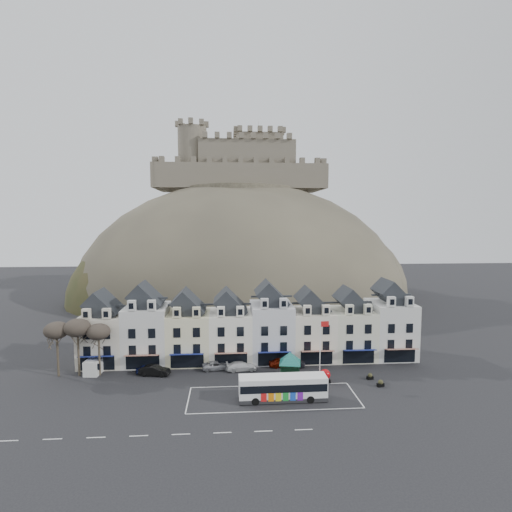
{
  "coord_description": "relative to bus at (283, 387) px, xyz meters",
  "views": [
    {
      "loc": [
        -3.77,
        -48.76,
        23.39
      ],
      "look_at": [
        1.39,
        24.0,
        16.48
      ],
      "focal_mm": 28.0,
      "sensor_mm": 36.0,
      "label": 1
    }
  ],
  "objects": [
    {
      "name": "bus",
      "position": [
        0.0,
        0.0,
        0.0
      ],
      "size": [
        11.33,
        2.73,
        3.19
      ],
      "rotation": [
        0.0,
        0.0,
        0.01
      ],
      "color": "#262628",
      "rests_on": "ground"
    },
    {
      "name": "tree_left_far",
      "position": [
        -32.17,
        10.06,
        5.13
      ],
      "size": [
        3.61,
        3.61,
        8.24
      ],
      "color": "#322B20",
      "rests_on": "ground"
    },
    {
      "name": "planter_west",
      "position": [
        13.62,
        5.64,
        -1.32
      ],
      "size": [
        0.97,
        0.65,
        0.92
      ],
      "rotation": [
        0.0,
        0.0,
        0.13
      ],
      "color": "black",
      "rests_on": "ground"
    },
    {
      "name": "flagpole",
      "position": [
        6.28,
        5.69,
        3.39
      ],
      "size": [
        1.31,
        0.17,
        9.02
      ],
      "rotation": [
        0.0,
        0.0,
        0.07
      ],
      "color": "silver",
      "rests_on": "ground"
    },
    {
      "name": "coach_bay_markings",
      "position": [
        -1.17,
        0.81,
        -1.76
      ],
      "size": [
        22.0,
        7.5,
        0.01
      ],
      "primitive_type": "cube",
      "color": "silver",
      "rests_on": "ground"
    },
    {
      "name": "car_maroon",
      "position": [
        1.63,
        11.56,
        -0.99
      ],
      "size": [
        4.68,
        2.19,
        1.55
      ],
      "primitive_type": "imported",
      "rotation": [
        0.0,
        0.0,
        1.65
      ],
      "color": "#611205",
      "rests_on": "ground"
    },
    {
      "name": "car_charcoal",
      "position": [
        2.83,
        11.38,
        -1.02
      ],
      "size": [
        4.76,
        2.44,
        1.5
      ],
      "primitive_type": "imported",
      "rotation": [
        0.0,
        0.0,
        1.37
      ],
      "color": "black",
      "rests_on": "ground"
    },
    {
      "name": "car_white",
      "position": [
        -4.98,
        10.37,
        -1.08
      ],
      "size": [
        4.87,
        2.41,
        1.36
      ],
      "primitive_type": "imported",
      "rotation": [
        0.0,
        0.0,
        1.68
      ],
      "color": "white",
      "rests_on": "ground"
    },
    {
      "name": "tree_left_mid",
      "position": [
        -29.17,
        10.06,
        5.48
      ],
      "size": [
        3.78,
        3.78,
        8.64
      ],
      "color": "#322B20",
      "rests_on": "ground"
    },
    {
      "name": "ground",
      "position": [
        -3.17,
        -0.44,
        -1.76
      ],
      "size": [
        300.0,
        300.0,
        0.0
      ],
      "primitive_type": "plane",
      "color": "black",
      "rests_on": "ground"
    },
    {
      "name": "white_van",
      "position": [
        -27.14,
        11.56,
        -0.66
      ],
      "size": [
        2.55,
        5.0,
        2.2
      ],
      "rotation": [
        0.0,
        0.0,
        -0.1
      ],
      "color": "silver",
      "rests_on": "ground"
    },
    {
      "name": "castle_hill",
      "position": [
        -1.91,
        68.52,
        -1.66
      ],
      "size": [
        100.0,
        76.0,
        68.0
      ],
      "color": "#3E3A30",
      "rests_on": "ground"
    },
    {
      "name": "car_black",
      "position": [
        -17.97,
        9.35,
        -1.01
      ],
      "size": [
        4.77,
        2.33,
        1.5
      ],
      "primitive_type": "imported",
      "rotation": [
        0.0,
        0.0,
        1.4
      ],
      "color": "black",
      "rests_on": "ground"
    },
    {
      "name": "townhouse_terrace",
      "position": [
        -3.02,
        15.53,
        3.54
      ],
      "size": [
        54.4,
        9.35,
        11.8
      ],
      "color": "beige",
      "rests_on": "ground"
    },
    {
      "name": "red_buoy",
      "position": [
        6.83,
        5.13,
        -0.81
      ],
      "size": [
        1.51,
        1.51,
        1.87
      ],
      "rotation": [
        0.0,
        0.0,
        0.08
      ],
      "color": "black",
      "rests_on": "ground"
    },
    {
      "name": "castle",
      "position": [
        -2.66,
        75.5,
        38.43
      ],
      "size": [
        50.2,
        22.2,
        22.0
      ],
      "color": "#665E4E",
      "rests_on": "ground"
    },
    {
      "name": "tree_left_near",
      "position": [
        -26.17,
        10.06,
        4.79
      ],
      "size": [
        3.43,
        3.43,
        7.84
      ],
      "color": "#322B20",
      "rests_on": "ground"
    },
    {
      "name": "bus_shelter",
      "position": [
        2.05,
        7.01,
        1.27
      ],
      "size": [
        6.06,
        6.06,
        3.91
      ],
      "rotation": [
        0.0,
        0.0,
        -0.18
      ],
      "color": "black",
      "rests_on": "ground"
    },
    {
      "name": "planter_east",
      "position": [
        14.19,
        3.06,
        -1.29
      ],
      "size": [
        1.08,
        0.74,
        0.98
      ],
      "rotation": [
        0.0,
        0.0,
        0.28
      ],
      "color": "black",
      "rests_on": "ground"
    },
    {
      "name": "car_silver",
      "position": [
        -8.77,
        11.11,
        -1.14
      ],
      "size": [
        4.74,
        2.83,
        1.25
      ],
      "primitive_type": "imported",
      "rotation": [
        0.0,
        0.0,
        1.75
      ],
      "color": "#9B9CA2",
      "rests_on": "ground"
    },
    {
      "name": "car_navy",
      "position": [
        -19.17,
        10.48,
        -1.14
      ],
      "size": [
        3.93,
        2.58,
        1.24
      ],
      "primitive_type": "imported",
      "rotation": [
        0.0,
        0.0,
        1.9
      ],
      "color": "#0C113C",
      "rests_on": "ground"
    }
  ]
}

